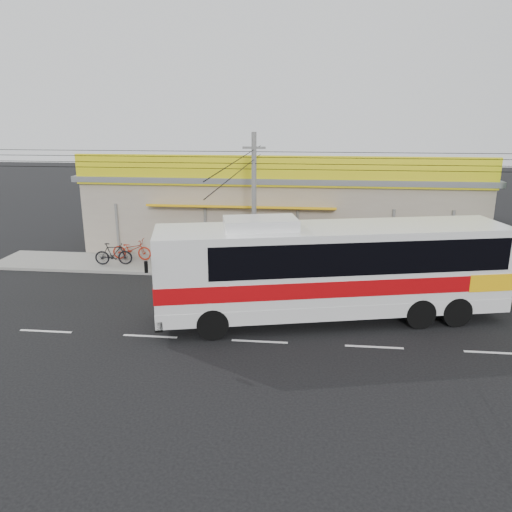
{
  "coord_description": "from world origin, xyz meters",
  "views": [
    {
      "loc": [
        1.62,
        -18.59,
        7.82
      ],
      "look_at": [
        -0.62,
        2.0,
        1.86
      ],
      "focal_mm": 35.0,
      "sensor_mm": 36.0,
      "label": 1
    }
  ],
  "objects_px": {
    "motorbike_dark": "(113,254)",
    "utility_pole": "(254,159)",
    "coach_bus": "(337,265)",
    "motorbike_red": "(132,249)"
  },
  "relations": [
    {
      "from": "motorbike_red",
      "to": "utility_pole",
      "type": "distance_m",
      "value": 8.84
    },
    {
      "from": "motorbike_dark",
      "to": "motorbike_red",
      "type": "bearing_deg",
      "value": -38.24
    },
    {
      "from": "motorbike_red",
      "to": "coach_bus",
      "type": "bearing_deg",
      "value": -119.01
    },
    {
      "from": "coach_bus",
      "to": "utility_pole",
      "type": "distance_m",
      "value": 6.8
    },
    {
      "from": "coach_bus",
      "to": "utility_pole",
      "type": "height_order",
      "value": "utility_pole"
    },
    {
      "from": "coach_bus",
      "to": "motorbike_dark",
      "type": "relative_size",
      "value": 7.03
    },
    {
      "from": "motorbike_red",
      "to": "utility_pole",
      "type": "bearing_deg",
      "value": -104.7
    },
    {
      "from": "motorbike_dark",
      "to": "utility_pole",
      "type": "relative_size",
      "value": 0.06
    },
    {
      "from": "motorbike_dark",
      "to": "utility_pole",
      "type": "distance_m",
      "value": 9.12
    },
    {
      "from": "coach_bus",
      "to": "motorbike_dark",
      "type": "height_order",
      "value": "coach_bus"
    }
  ]
}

